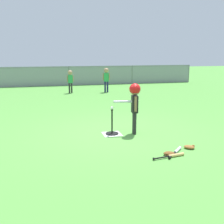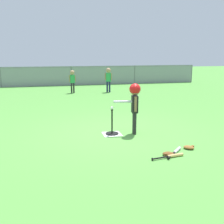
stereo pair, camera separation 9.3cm
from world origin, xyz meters
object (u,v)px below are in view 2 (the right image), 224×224
Objects in this scene: fielder_near_left at (108,77)px; glove_near_bats at (189,147)px; spare_bat_silver at (176,151)px; batting_tee at (112,130)px; spare_bat_wood at (172,156)px; fielder_deep_right at (72,78)px; glove_by_plate at (168,154)px; baseball_on_tee at (112,108)px; batter_child at (135,98)px.

glove_near_bats is (-0.29, -8.60, -0.74)m from fielder_near_left.
spare_bat_silver is 0.39m from glove_near_bats.
spare_bat_wood is at bearing -67.37° from batting_tee.
batting_tee is 0.55× the size of fielder_deep_right.
batting_tee is 1.81m from glove_by_plate.
batting_tee is 1.92m from glove_near_bats.
fielder_near_left is at bearing -4.33° from fielder_deep_right.
fielder_deep_right is 2.11× the size of spare_bat_silver.
spare_bat_silver is at bearing -59.41° from baseball_on_tee.
baseball_on_tee is 1.91m from glove_by_plate.
glove_near_bats is at bearing -91.95° from fielder_near_left.
baseball_on_tee is 2.01m from glove_near_bats.
fielder_deep_right is 1.65× the size of spare_bat_wood.
fielder_near_left is at bearing 85.72° from spare_bat_silver.
glove_by_plate is at bearing -95.62° from fielder_near_left.
glove_near_bats is at bearing -80.40° from fielder_deep_right.
batter_child reaches higher than baseball_on_tee.
batting_tee is 0.95m from batter_child.
batter_child reaches higher than spare_bat_wood.
fielder_deep_right is 8.96m from spare_bat_silver.
glove_by_plate reaches higher than spare_bat_silver.
glove_near_bats is at bearing 22.43° from glove_by_plate.
spare_bat_wood is at bearing -84.14° from fielder_deep_right.
baseball_on_tee is at bearing 113.00° from glove_by_plate.
spare_bat_wood is at bearing -147.34° from glove_near_bats.
glove_near_bats is at bearing -60.46° from batter_child.
batter_child is 7.44m from fielder_deep_right.
fielder_near_left reaches higher than glove_near_bats.
baseball_on_tee is 7.31m from fielder_deep_right.
fielder_near_left reaches higher than spare_bat_silver.
batting_tee is at bearing 120.59° from spare_bat_silver.
batter_child is at bearing -98.18° from fielder_near_left.
batting_tee is at bearing 0.00° from baseball_on_tee.
baseball_on_tee is at bearing -102.39° from fielder_near_left.
batter_child is 1.74m from glove_near_bats.
spare_bat_wood is 0.65m from glove_near_bats.
batter_child is 1.89m from spare_bat_wood.
glove_by_plate is 0.89× the size of glove_near_bats.
batting_tee is at bearing 132.04° from glove_near_bats.
spare_bat_wood is (0.74, -1.77, -0.06)m from batting_tee.
fielder_near_left is 8.91m from glove_by_plate.
glove_by_plate is (-0.87, -8.84, -0.74)m from fielder_near_left.
spare_bat_wood is at bearing -130.60° from spare_bat_silver.
glove_by_plate is (0.71, -1.66, -0.06)m from batting_tee.
fielder_deep_right is at bearing 95.72° from glove_by_plate.
spare_bat_silver is (-0.65, -8.73, -0.75)m from fielder_near_left.
fielder_near_left reaches higher than spare_bat_wood.
batter_child is at bearing 97.07° from spare_bat_wood.
fielder_near_left is 9.02m from spare_bat_wood.
fielder_near_left reaches higher than batting_tee.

